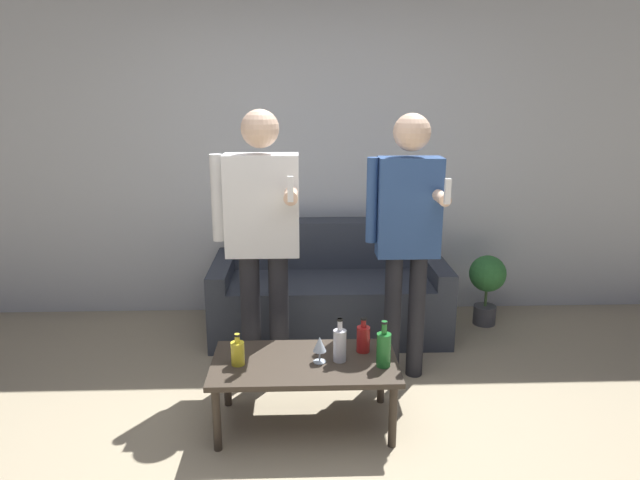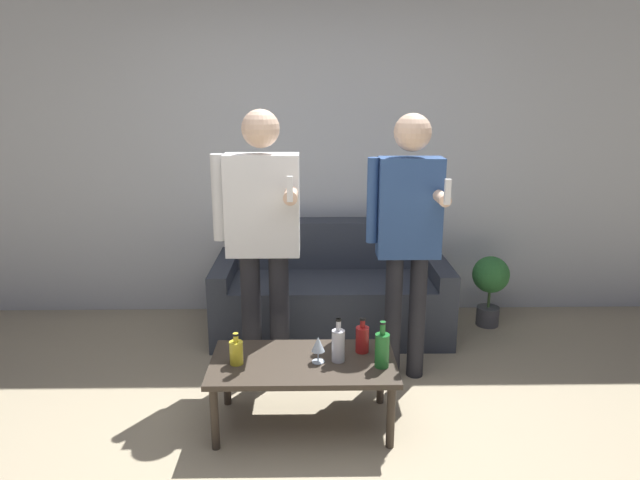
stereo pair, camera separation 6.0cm
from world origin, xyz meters
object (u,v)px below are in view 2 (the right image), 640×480
Objects in this scene: couch at (331,293)px; person_standing_left at (262,227)px; person_standing_right at (408,226)px; coffee_table at (303,368)px; bottle_orange at (362,338)px.

person_standing_left reaches higher than couch.
person_standing_right is (0.44, -0.75, 0.71)m from couch.
couch is 1.02× the size of person_standing_left.
coffee_table is at bearing -98.64° from couch.
person_standing_right reaches higher than couch.
couch reaches higher than coffee_table.
bottle_orange is at bearing -83.68° from couch.
person_standing_left is at bearing 178.48° from person_standing_right.
bottle_orange is (0.33, 0.11, 0.12)m from coffee_table.
coffee_table is 0.60× the size of person_standing_right.
couch is 1.21m from bottle_orange.
person_standing_right is at bearing 55.14° from bottle_orange.
person_standing_left is at bearing 141.37° from bottle_orange.
coffee_table is 0.37m from bottle_orange.
bottle_orange is 0.92m from person_standing_left.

